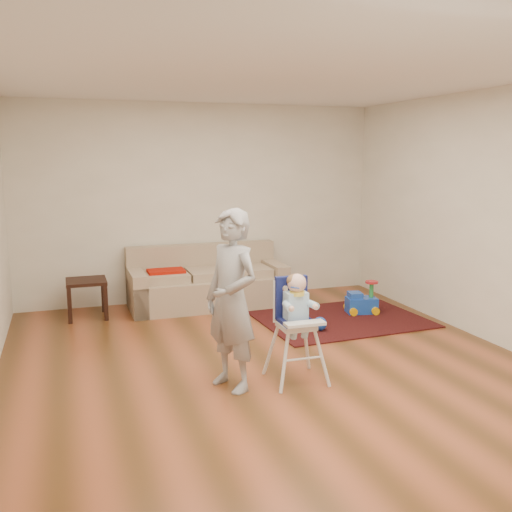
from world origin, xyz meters
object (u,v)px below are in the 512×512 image
object	(u,v)px
side_table	(87,299)
adult	(232,300)
sofa	(207,277)
ride_on_toy	(362,297)
toy_ball	(320,324)
high_chair	(296,329)

from	to	relation	value
side_table	adult	size ratio (longest dim) A/B	0.31
sofa	ride_on_toy	world-z (taller)	sofa
sofa	ride_on_toy	distance (m)	2.04
side_table	adult	distance (m)	2.94
ride_on_toy	toy_ball	distance (m)	0.98
side_table	toy_ball	distance (m)	2.91
toy_ball	high_chair	world-z (taller)	high_chair
side_table	ride_on_toy	distance (m)	3.46
sofa	adult	xyz separation A→B (m)	(-0.46, -2.73, 0.38)
sofa	high_chair	size ratio (longest dim) A/B	2.09
side_table	high_chair	xyz separation A→B (m)	(1.68, -2.71, 0.24)
side_table	adult	world-z (taller)	adult
high_chair	toy_ball	bearing A→B (deg)	57.39
side_table	ride_on_toy	bearing A→B (deg)	-16.06
toy_ball	adult	size ratio (longest dim) A/B	0.10
ride_on_toy	adult	xyz separation A→B (m)	(-2.23, -1.72, 0.56)
sofa	side_table	world-z (taller)	sofa
side_table	toy_ball	xyz separation A→B (m)	(2.50, -1.47, -0.15)
toy_ball	high_chair	size ratio (longest dim) A/B	0.16
side_table	ride_on_toy	xyz separation A→B (m)	(3.32, -0.96, -0.02)
ride_on_toy	high_chair	size ratio (longest dim) A/B	0.42
sofa	high_chair	xyz separation A→B (m)	(0.13, -2.76, 0.08)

